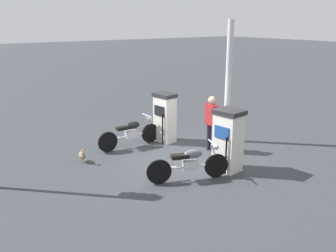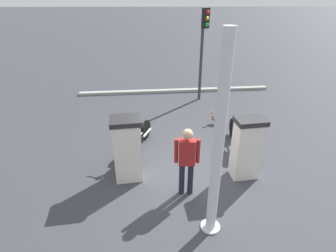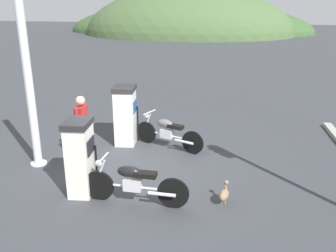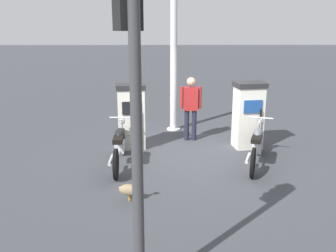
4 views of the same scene
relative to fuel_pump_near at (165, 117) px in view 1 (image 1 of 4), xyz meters
name	(u,v)px [view 1 (image 1 of 4)]	position (x,y,z in m)	size (l,w,h in m)	color
ground_plane	(180,157)	(0.47, 1.47, -0.83)	(120.00, 120.00, 0.00)	#383A3F
fuel_pump_near	(165,117)	(0.00, 0.00, 0.00)	(0.59, 0.78, 1.63)	silver
fuel_pump_far	(228,140)	(0.00, 2.94, 0.02)	(0.68, 0.80, 1.67)	silver
motorcycle_near_pump	(131,133)	(1.20, -0.18, -0.36)	(2.18, 0.56, 0.96)	black
motorcycle_far_pump	(190,163)	(1.23, 2.87, -0.36)	(2.03, 0.92, 0.95)	black
attendant_person	(211,120)	(-0.65, 1.54, 0.16)	(0.24, 0.57, 1.71)	#1E1E2D
wandering_duck	(82,155)	(2.97, 0.18, -0.61)	(0.25, 0.46, 0.46)	#847051
canopy_support_pole	(228,85)	(-1.72, 1.12, 1.06)	(0.40, 0.40, 3.92)	silver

